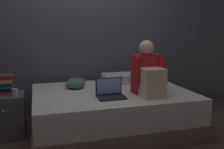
# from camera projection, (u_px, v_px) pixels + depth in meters

# --- Properties ---
(ground_plane) EXTENTS (8.00, 8.00, 0.00)m
(ground_plane) POSITION_uv_depth(u_px,v_px,m) (102.00, 140.00, 3.10)
(ground_plane) COLOR #47382D
(wall_back) EXTENTS (5.60, 0.10, 2.70)m
(wall_back) POSITION_uv_depth(u_px,v_px,m) (82.00, 26.00, 4.00)
(wall_back) COLOR #4C4F54
(wall_back) RESTS_ON ground_plane
(bed) EXTENTS (2.00, 1.50, 0.52)m
(bed) POSITION_uv_depth(u_px,v_px,m) (111.00, 110.00, 3.40)
(bed) COLOR #7A6047
(bed) RESTS_ON ground_plane
(nightstand) EXTENTS (0.44, 0.46, 0.52)m
(nightstand) POSITION_uv_depth(u_px,v_px,m) (6.00, 115.00, 3.17)
(nightstand) COLOR #474442
(nightstand) RESTS_ON ground_plane
(person_sitting) EXTENTS (0.39, 0.44, 0.66)m
(person_sitting) POSITION_uv_depth(u_px,v_px,m) (148.00, 74.00, 3.13)
(person_sitting) COLOR #B21E28
(person_sitting) RESTS_ON bed
(laptop) EXTENTS (0.32, 0.23, 0.22)m
(laptop) POSITION_uv_depth(u_px,v_px,m) (110.00, 93.00, 3.03)
(laptop) COLOR black
(laptop) RESTS_ON bed
(pillow) EXTENTS (0.56, 0.36, 0.13)m
(pillow) POSITION_uv_depth(u_px,v_px,m) (122.00, 78.00, 3.85)
(pillow) COLOR silver
(pillow) RESTS_ON bed
(book_stack) EXTENTS (0.23, 0.18, 0.24)m
(book_stack) POSITION_uv_depth(u_px,v_px,m) (5.00, 84.00, 3.15)
(book_stack) COLOR #9E2D28
(book_stack) RESTS_ON nightstand
(mug) EXTENTS (0.08, 0.08, 0.09)m
(mug) POSITION_uv_depth(u_px,v_px,m) (15.00, 93.00, 3.04)
(mug) COLOR #BCB2A3
(mug) RESTS_ON nightstand
(clothes_pile) EXTENTS (0.29, 0.32, 0.13)m
(clothes_pile) POSITION_uv_depth(u_px,v_px,m) (76.00, 83.00, 3.53)
(clothes_pile) COLOR #4C6B56
(clothes_pile) RESTS_ON bed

